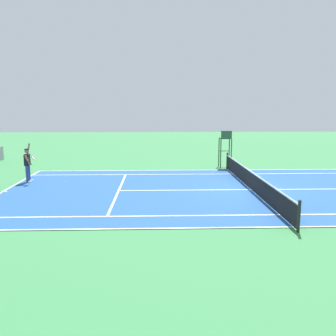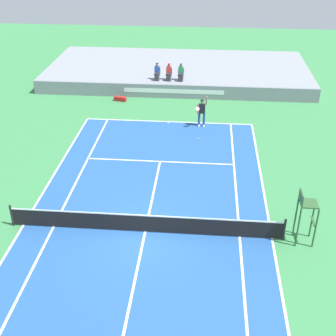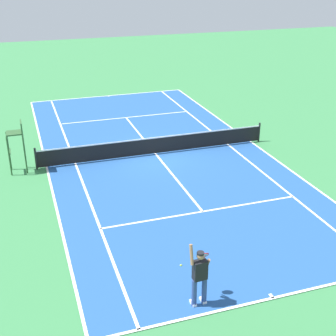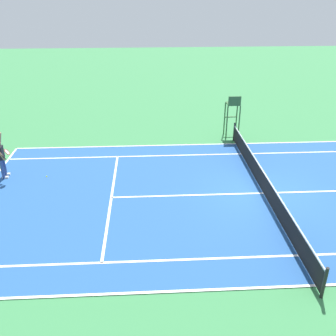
{
  "view_description": "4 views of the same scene",
  "coord_description": "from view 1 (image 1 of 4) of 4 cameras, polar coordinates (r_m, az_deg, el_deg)",
  "views": [
    {
      "loc": [
        -16.95,
        4.57,
        4.03
      ],
      "look_at": [
        0.66,
        4.0,
        1.0
      ],
      "focal_mm": 38.56,
      "sensor_mm": 36.0,
      "label": 1
    },
    {
      "loc": [
        2.38,
        -15.66,
        12.3
      ],
      "look_at": [
        0.66,
        4.0,
        1.0
      ],
      "focal_mm": 48.44,
      "sensor_mm": 36.0,
      "label": 2
    },
    {
      "loc": [
        6.47,
        21.45,
        9.18
      ],
      "look_at": [
        0.66,
        4.0,
        1.0
      ],
      "focal_mm": 50.2,
      "sensor_mm": 36.0,
      "label": 3
    },
    {
      "loc": [
        -13.86,
        4.83,
        8.12
      ],
      "look_at": [
        0.66,
        4.0,
        1.0
      ],
      "focal_mm": 40.93,
      "sensor_mm": 36.0,
      "label": 4
    }
  ],
  "objects": [
    {
      "name": "tennis_player",
      "position": [
        20.55,
        -21.3,
        0.59
      ],
      "size": [
        0.76,
        0.66,
        2.08
      ],
      "color": "navy",
      "rests_on": "ground"
    },
    {
      "name": "tennis_ball",
      "position": [
        20.04,
        -16.11,
        -2.13
      ],
      "size": [
        0.07,
        0.07,
        0.07
      ],
      "primitive_type": "sphere",
      "color": "#D1E533",
      "rests_on": "ground"
    },
    {
      "name": "umpire_chair",
      "position": [
        24.2,
        9.07,
        3.77
      ],
      "size": [
        0.77,
        0.77,
        2.44
      ],
      "color": "#2D562D",
      "rests_on": "ground"
    },
    {
      "name": "ground_plane",
      "position": [
        18.02,
        12.92,
        -3.42
      ],
      "size": [
        80.0,
        80.0,
        0.0
      ],
      "primitive_type": "plane",
      "color": "#387F47"
    },
    {
      "name": "court",
      "position": [
        18.02,
        12.92,
        -3.39
      ],
      "size": [
        11.08,
        23.88,
        0.03
      ],
      "color": "#235193",
      "rests_on": "ground"
    },
    {
      "name": "net",
      "position": [
        17.91,
        12.99,
        -1.79
      ],
      "size": [
        11.98,
        0.1,
        1.07
      ],
      "color": "black",
      "rests_on": "ground"
    }
  ]
}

